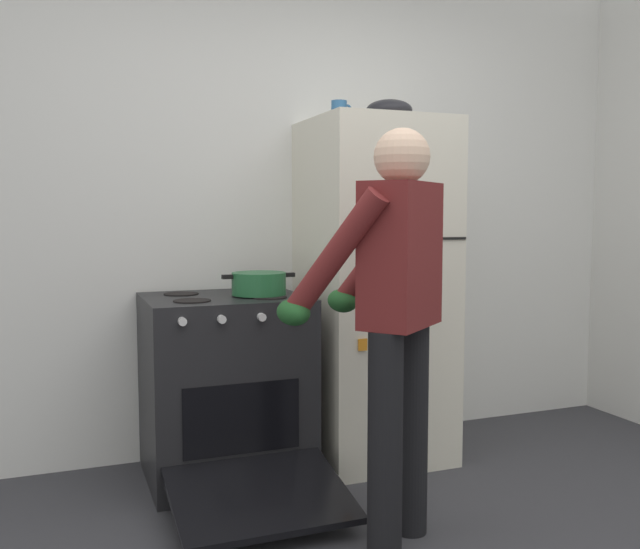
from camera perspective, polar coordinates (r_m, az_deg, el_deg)
kitchen_wall_back at (r=3.78m, az=-3.46°, el=6.07°), size 6.00×0.10×2.70m
refrigerator at (r=3.60m, az=4.52°, el=-1.34°), size 0.68×0.72×1.76m
stove_range at (r=3.40m, az=-7.83°, el=-9.41°), size 0.76×1.20×0.89m
person_cook at (r=2.60m, az=6.05°, el=-2.25°), size 0.65×0.68×1.60m
red_pot at (r=3.32m, az=-5.12°, el=-0.75°), size 0.36×0.26×0.11m
coffee_mug at (r=3.59m, az=1.64°, el=13.54°), size 0.11×0.08×0.10m
mixing_bowl at (r=3.65m, az=5.78°, el=13.47°), size 0.24×0.24×0.11m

